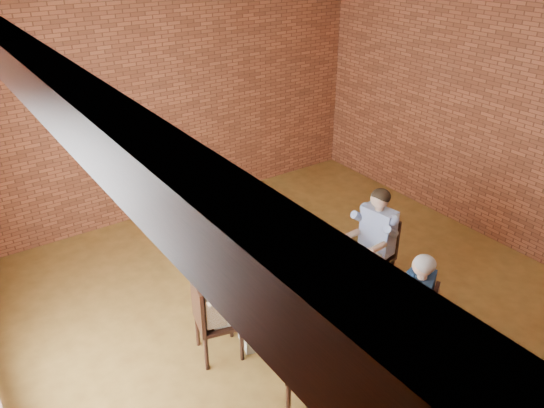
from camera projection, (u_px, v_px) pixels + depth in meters
floor at (315, 325)px, 5.98m from camera, size 7.00×7.00×0.00m
ceiling at (331, 7)px, 4.38m from camera, size 7.00×7.00×0.00m
wall_back at (168, 102)px, 7.71m from camera, size 7.00×0.00×7.00m
wall_right at (516, 126)px, 6.82m from camera, size 0.00×7.00×7.00m
ceiling_beam at (21, 62)px, 3.20m from camera, size 0.22×6.90×0.26m
dining_table at (310, 290)px, 5.68m from camera, size 1.51×1.51×0.75m
chair_a at (377, 250)px, 6.42m from camera, size 0.49×0.49×0.94m
diner_a at (374, 241)px, 6.29m from camera, size 0.72×0.62×1.33m
chair_b at (257, 249)px, 6.47m from camera, size 0.39×0.39×0.89m
diner_b at (260, 242)px, 6.36m from camera, size 0.49×0.59×1.24m
chair_c at (209, 316)px, 5.34m from camera, size 0.52×0.52×0.94m
diner_c at (217, 301)px, 5.29m from camera, size 0.77×0.68×1.35m
chair_d at (308, 371)px, 4.71m from camera, size 0.55×0.55×0.89m
diner_d at (308, 353)px, 4.71m from camera, size 0.75×0.76×1.26m
chair_e at (419, 323)px, 5.26m from camera, size 0.55×0.55×0.91m
diner_e at (413, 310)px, 5.22m from camera, size 0.73×0.77×1.28m
plate_a at (341, 255)px, 5.87m from camera, size 0.26×0.26×0.01m
plate_b at (290, 252)px, 5.92m from camera, size 0.26×0.26×0.01m
plate_c at (263, 283)px, 5.41m from camera, size 0.26×0.26×0.01m
plate_d at (346, 287)px, 5.35m from camera, size 0.26×0.26×0.01m
glass_a at (322, 253)px, 5.80m from camera, size 0.07×0.07×0.14m
glass_b at (300, 254)px, 5.78m from camera, size 0.07×0.07×0.14m
glass_c at (280, 264)px, 5.60m from camera, size 0.07×0.07×0.14m
glass_d at (288, 265)px, 5.59m from camera, size 0.07×0.07×0.14m
glass_e at (299, 283)px, 5.32m from camera, size 0.07×0.07×0.14m
glass_f at (310, 295)px, 5.14m from camera, size 0.07×0.07×0.14m
glass_g at (330, 276)px, 5.42m from camera, size 0.07×0.07×0.14m
smartphone at (348, 267)px, 5.67m from camera, size 0.11×0.17×0.01m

